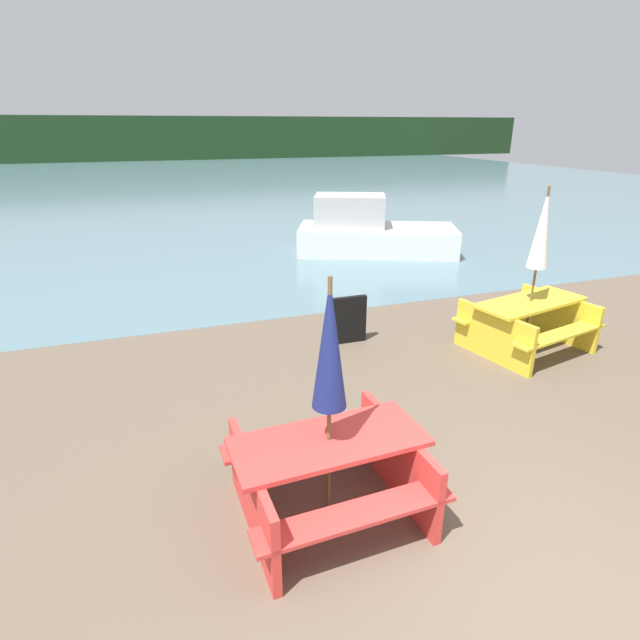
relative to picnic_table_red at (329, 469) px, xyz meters
The scene contains 9 objects.
ground_plane 1.87m from the picnic_table_red, 54.59° to the right, with size 60.00×60.00×0.00m, color brown.
water 29.74m from the picnic_table_red, 87.97° to the left, with size 60.00×50.00×0.00m.
far_treeline 49.75m from the picnic_table_red, 88.79° to the left, with size 80.00×1.60×4.00m.
picnic_table_red is the anchor object (origin of this frame).
picnic_table_yellow 4.60m from the picnic_table_red, 29.52° to the left, with size 2.00×1.71×0.77m.
umbrella_white 4.81m from the picnic_table_red, 29.52° to the left, with size 0.30×0.30×2.42m.
umbrella_navy 1.15m from the picnic_table_red, ahead, with size 0.28×0.28×2.16m.
boat 9.70m from the picnic_table_red, 63.53° to the left, with size 4.42×3.18×1.51m.
signboard 3.71m from the picnic_table_red, 65.06° to the left, with size 0.55×0.08×0.75m.
Camera 1 is at (-2.27, -1.81, 3.19)m, focal length 28.00 mm.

